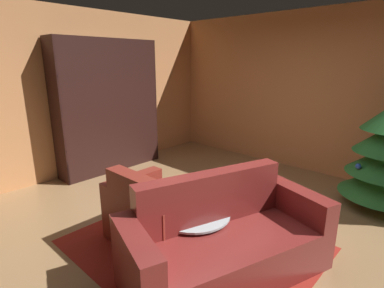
{
  "coord_description": "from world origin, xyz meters",
  "views": [
    {
      "loc": [
        1.86,
        -2.46,
        1.87
      ],
      "look_at": [
        -0.31,
        -0.13,
        0.98
      ],
      "focal_mm": 28.18,
      "sensor_mm": 36.0,
      "label": 1
    }
  ],
  "objects_px": {
    "armchair_red": "(156,217)",
    "coffee_table": "(194,216)",
    "bookshelf_unit": "(115,107)",
    "bottle_on_table": "(194,194)",
    "couch_red": "(225,243)",
    "book_stack_on_table": "(194,209)"
  },
  "relations": [
    {
      "from": "bottle_on_table",
      "to": "couch_red",
      "type": "bearing_deg",
      "value": -18.61
    },
    {
      "from": "bookshelf_unit",
      "to": "book_stack_on_table",
      "type": "xyz_separation_m",
      "value": [
        2.72,
        -0.93,
        -0.62
      ]
    },
    {
      "from": "armchair_red",
      "to": "coffee_table",
      "type": "relative_size",
      "value": 1.39
    },
    {
      "from": "bookshelf_unit",
      "to": "book_stack_on_table",
      "type": "bearing_deg",
      "value": -18.92
    },
    {
      "from": "bookshelf_unit",
      "to": "bottle_on_table",
      "type": "relative_size",
      "value": 8.13
    },
    {
      "from": "couch_red",
      "to": "book_stack_on_table",
      "type": "bearing_deg",
      "value": 172.73
    },
    {
      "from": "bottle_on_table",
      "to": "book_stack_on_table",
      "type": "bearing_deg",
      "value": -46.53
    },
    {
      "from": "bookshelf_unit",
      "to": "coffee_table",
      "type": "xyz_separation_m",
      "value": [
        2.73,
        -0.95,
        -0.69
      ]
    },
    {
      "from": "armchair_red",
      "to": "bottle_on_table",
      "type": "distance_m",
      "value": 0.47
    },
    {
      "from": "couch_red",
      "to": "coffee_table",
      "type": "relative_size",
      "value": 2.76
    },
    {
      "from": "coffee_table",
      "to": "armchair_red",
      "type": "bearing_deg",
      "value": -161.27
    },
    {
      "from": "bookshelf_unit",
      "to": "couch_red",
      "type": "xyz_separation_m",
      "value": [
        3.14,
        -0.99,
        -0.79
      ]
    },
    {
      "from": "bookshelf_unit",
      "to": "bottle_on_table",
      "type": "height_order",
      "value": "bookshelf_unit"
    },
    {
      "from": "bookshelf_unit",
      "to": "couch_red",
      "type": "bearing_deg",
      "value": -17.43
    },
    {
      "from": "armchair_red",
      "to": "coffee_table",
      "type": "height_order",
      "value": "armchair_red"
    },
    {
      "from": "bookshelf_unit",
      "to": "book_stack_on_table",
      "type": "distance_m",
      "value": 2.94
    },
    {
      "from": "armchair_red",
      "to": "coffee_table",
      "type": "xyz_separation_m",
      "value": [
        0.41,
        0.14,
        0.1
      ]
    },
    {
      "from": "armchair_red",
      "to": "bookshelf_unit",
      "type": "bearing_deg",
      "value": 154.83
    },
    {
      "from": "armchair_red",
      "to": "book_stack_on_table",
      "type": "bearing_deg",
      "value": 21.49
    },
    {
      "from": "bookshelf_unit",
      "to": "book_stack_on_table",
      "type": "relative_size",
      "value": 12.59
    },
    {
      "from": "couch_red",
      "to": "coffee_table",
      "type": "distance_m",
      "value": 0.42
    },
    {
      "from": "armchair_red",
      "to": "book_stack_on_table",
      "type": "relative_size",
      "value": 5.68
    }
  ]
}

